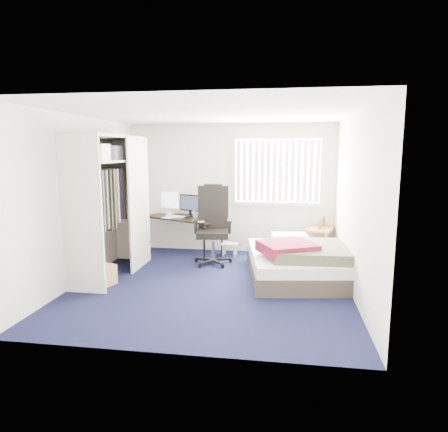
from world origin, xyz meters
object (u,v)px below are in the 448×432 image
office_chair (213,233)px  nightstand (322,230)px  desk (185,215)px  bed (297,261)px

office_chair → nightstand: size_ratio=1.50×
office_chair → desk: bearing=139.2°
office_chair → nightstand: office_chair is taller
office_chair → bed: size_ratio=0.66×
desk → nightstand: 2.60m
office_chair → nightstand: 2.05m
desk → office_chair: size_ratio=1.16×
nightstand → desk: bearing=-177.9°
office_chair → bed: office_chair is taller
desk → bed: desk is taller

